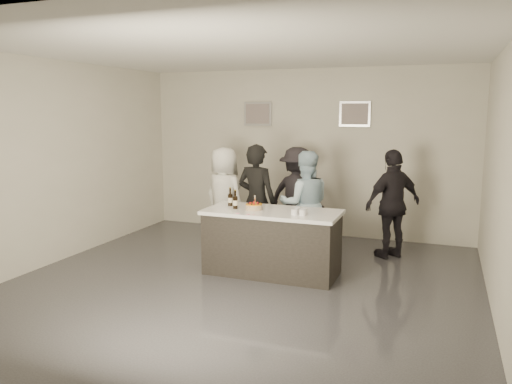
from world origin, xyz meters
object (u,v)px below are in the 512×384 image
beer_bottle_a (230,197)px  beer_bottle_b (235,200)px  cake (254,207)px  person_guest_right (393,204)px  person_main_black (257,201)px  person_guest_left (224,197)px  person_guest_back (297,195)px  person_main_blue (305,204)px  bar_counter (272,242)px

beer_bottle_a → beer_bottle_b: bearing=-48.2°
cake → person_guest_right: bearing=39.9°
person_main_black → person_guest_left: (-0.73, 0.39, -0.05)m
cake → person_guest_back: size_ratio=0.14×
beer_bottle_b → person_guest_left: bearing=121.0°
person_main_blue → person_guest_left: person_guest_left is taller
cake → person_guest_right: 2.26m
cake → beer_bottle_a: beer_bottle_a is taller
cake → beer_bottle_b: bearing=-172.2°
bar_counter → person_guest_left: (-1.23, 1.11, 0.38)m
beer_bottle_a → person_guest_right: size_ratio=0.15×
cake → beer_bottle_b: 0.28m
cake → person_main_blue: person_main_blue is taller
person_main_blue → person_guest_right: 1.35m
person_main_blue → person_guest_left: 1.43m
beer_bottle_b → person_guest_back: size_ratio=0.16×
person_main_black → person_guest_left: person_main_black is taller
beer_bottle_b → person_guest_left: (-0.71, 1.18, -0.20)m
beer_bottle_a → person_guest_back: 1.73m
bar_counter → person_main_black: bearing=125.1°
person_main_black → person_main_blue: size_ratio=1.06×
bar_counter → beer_bottle_b: bearing=-171.9°
person_main_black → person_guest_right: (1.98, 0.69, -0.04)m
bar_counter → cake: size_ratio=7.98×
cake → person_main_black: size_ratio=0.13×
beer_bottle_a → person_main_blue: bearing=46.2°
beer_bottle_b → person_guest_right: 2.49m
bar_counter → person_guest_back: person_guest_back is taller
bar_counter → person_main_black: size_ratio=1.06×
person_guest_back → beer_bottle_b: bearing=93.1°
beer_bottle_a → person_main_black: 0.66m
person_main_blue → beer_bottle_b: bearing=35.2°
person_main_black → person_guest_back: bearing=-100.2°
beer_bottle_a → person_guest_right: (2.15, 1.31, -0.19)m
bar_counter → cake: (-0.26, -0.04, 0.49)m
cake → person_guest_left: size_ratio=0.14×
beer_bottle_a → person_main_blue: size_ratio=0.16×
person_main_black → person_guest_back: person_main_black is taller
beer_bottle_a → beer_bottle_b: size_ratio=1.00×
cake → person_main_blue: (0.45, 1.04, -0.11)m
bar_counter → person_guest_right: size_ratio=1.11×
person_guest_left → person_guest_right: size_ratio=0.99×
person_guest_left → person_guest_right: bearing=-152.4°
beer_bottle_a → beer_bottle_b: same height
person_guest_left → person_guest_back: person_guest_left is taller
beer_bottle_a → beer_bottle_b: 0.23m
beer_bottle_a → person_guest_right: person_guest_right is taller
person_main_blue → person_guest_left: (-1.43, 0.11, 0.01)m
cake → person_guest_left: person_guest_left is taller
bar_counter → person_guest_left: bearing=138.1°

